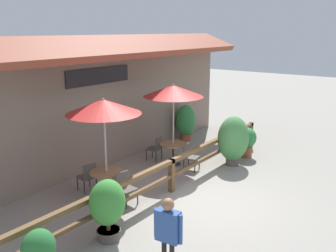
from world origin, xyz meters
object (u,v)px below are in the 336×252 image
(chair_middle_streetside, at_px, (190,156))
(chair_near_wallside, at_px, (88,176))
(potted_plant_tall_tropical, at_px, (186,122))
(patio_umbrella_near, at_px, (104,107))
(dining_table_middle, at_px, (173,148))
(patio_umbrella_middle, at_px, (173,91))
(potted_plant_broad_leaf, at_px, (247,140))
(pedestrian, at_px, (168,229))
(dining_table_near, at_px, (107,176))
(chair_middle_wallside, at_px, (156,148))
(potted_plant_entrance_palm, at_px, (233,139))
(potted_plant_corner_fern, at_px, (108,206))
(chair_near_streetside, at_px, (125,187))

(chair_middle_streetside, bearing_deg, chair_near_wallside, 146.91)
(chair_near_wallside, height_order, potted_plant_tall_tropical, potted_plant_tall_tropical)
(potted_plant_tall_tropical, bearing_deg, patio_umbrella_near, -167.12)
(patio_umbrella_near, xyz_separation_m, dining_table_middle, (3.11, 0.05, -1.90))
(patio_umbrella_middle, height_order, potted_plant_broad_leaf, patio_umbrella_middle)
(dining_table_middle, xyz_separation_m, pedestrian, (-4.94, -3.46, 0.45))
(chair_middle_streetside, bearing_deg, dining_table_near, 157.81)
(chair_middle_wallside, xyz_separation_m, potted_plant_tall_tropical, (2.62, 0.54, 0.31))
(chair_middle_wallside, bearing_deg, patio_umbrella_middle, 86.33)
(potted_plant_entrance_palm, distance_m, potted_plant_corner_fern, 5.74)
(patio_umbrella_middle, relative_size, pedestrian, 1.69)
(chair_near_wallside, relative_size, potted_plant_broad_leaf, 0.79)
(potted_plant_broad_leaf, bearing_deg, patio_umbrella_middle, 142.76)
(pedestrian, bearing_deg, chair_middle_streetside, 112.96)
(chair_middle_wallside, relative_size, potted_plant_entrance_palm, 0.50)
(dining_table_near, height_order, potted_plant_broad_leaf, potted_plant_broad_leaf)
(dining_table_near, xyz_separation_m, dining_table_middle, (3.11, 0.05, 0.00))
(dining_table_near, xyz_separation_m, chair_near_streetside, (0.00, -0.67, -0.12))
(pedestrian, bearing_deg, potted_plant_corner_fern, 163.09)
(chair_middle_streetside, distance_m, chair_middle_wallside, 1.42)
(dining_table_middle, bearing_deg, pedestrian, -145.00)
(patio_umbrella_middle, bearing_deg, potted_plant_corner_fern, -160.64)
(chair_near_streetside, xyz_separation_m, potted_plant_tall_tropical, (5.69, 1.97, 0.31))
(patio_umbrella_near, relative_size, patio_umbrella_middle, 1.00)
(chair_near_streetside, distance_m, potted_plant_corner_fern, 1.77)
(chair_middle_streetside, xyz_separation_m, potted_plant_broad_leaf, (2.23, -0.93, 0.16))
(potted_plant_corner_fern, height_order, pedestrian, pedestrian)
(potted_plant_corner_fern, xyz_separation_m, potted_plant_broad_leaf, (6.76, -0.03, -0.17))
(potted_plant_tall_tropical, bearing_deg, patio_umbrella_middle, -154.18)
(pedestrian, bearing_deg, chair_near_wallside, 150.25)
(potted_plant_broad_leaf, bearing_deg, dining_table_near, 163.21)
(patio_umbrella_middle, bearing_deg, potted_plant_broad_leaf, -37.24)
(chair_middle_wallside, height_order, potted_plant_broad_leaf, potted_plant_broad_leaf)
(patio_umbrella_near, bearing_deg, dining_table_middle, 0.98)
(dining_table_near, relative_size, chair_middle_wallside, 1.08)
(chair_middle_wallside, height_order, pedestrian, pedestrian)
(patio_umbrella_near, distance_m, potted_plant_tall_tropical, 6.08)
(chair_near_wallside, distance_m, potted_plant_broad_leaf, 5.81)
(chair_middle_wallside, distance_m, pedestrian, 6.45)
(dining_table_near, height_order, pedestrian, pedestrian)
(patio_umbrella_middle, bearing_deg, potted_plant_entrance_palm, -54.85)
(dining_table_middle, relative_size, chair_middle_streetside, 1.08)
(patio_umbrella_middle, distance_m, chair_middle_streetside, 2.14)
(dining_table_near, xyz_separation_m, potted_plant_entrance_palm, (4.25, -1.56, 0.31))
(pedestrian, bearing_deg, dining_table_near, 145.31)
(patio_umbrella_middle, bearing_deg, chair_near_wallside, 169.01)
(chair_middle_streetside, bearing_deg, pedestrian, -160.60)
(patio_umbrella_middle, relative_size, chair_middle_streetside, 3.25)
(patio_umbrella_middle, height_order, potted_plant_tall_tropical, patio_umbrella_middle)
(chair_middle_streetside, bearing_deg, dining_table_middle, 74.72)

